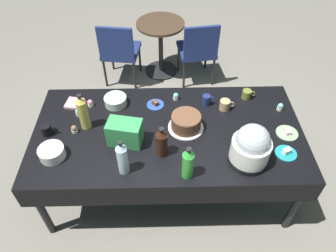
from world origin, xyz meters
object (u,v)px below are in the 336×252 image
coffee_mug_navy (207,100)px  coffee_mug_tan (225,105)px  potluck_table (168,135)px  cupcake_cocoa (280,107)px  cupcake_vanilla (74,129)px  cupcake_berry (90,103)px  maroon_chair_right (198,48)px  soda_bottle_water (122,158)px  coffee_mug_black (47,130)px  slow_cooker (251,147)px  dessert_plate_sage (287,133)px  round_cafe_table (161,39)px  cupcake_lemon (176,97)px  ceramic_snack_bowl (52,153)px  soda_bottle_lime_soda (188,163)px  dessert_plate_teal (286,153)px  cupcake_mint (78,113)px  coffee_mug_olive (247,94)px  soda_bottle_cola (162,142)px  dessert_plate_cobalt (155,104)px  maroon_chair_left (119,49)px  frosted_layer_cake (186,122)px  glass_salad_bowl (116,101)px

coffee_mug_navy → coffee_mug_tan: coffee_mug_navy is taller
potluck_table → cupcake_cocoa: size_ratio=32.59×
cupcake_vanilla → cupcake_cocoa: size_ratio=1.00×
cupcake_berry → maroon_chair_right: size_ratio=0.08×
soda_bottle_water → coffee_mug_black: size_ratio=2.48×
slow_cooker → cupcake_cocoa: 0.69m
dessert_plate_sage → coffee_mug_navy: (-0.61, 0.37, 0.04)m
maroon_chair_right → coffee_mug_black: bearing=-129.9°
cupcake_vanilla → round_cafe_table: size_ratio=0.09×
cupcake_lemon → cupcake_cocoa: bearing=-10.1°
ceramic_snack_bowl → soda_bottle_lime_soda: (1.00, -0.20, 0.09)m
cupcake_vanilla → potluck_table: bearing=0.3°
dessert_plate_teal → cupcake_mint: cupcake_mint is taller
cupcake_berry → coffee_mug_olive: size_ratio=0.56×
soda_bottle_cola → coffee_mug_olive: soda_bottle_cola is taller
cupcake_vanilla → soda_bottle_water: (0.43, -0.39, 0.11)m
dessert_plate_cobalt → cupcake_mint: (-0.65, -0.11, 0.02)m
dessert_plate_sage → soda_bottle_water: 1.34m
ceramic_snack_bowl → cupcake_cocoa: (1.85, 0.48, -0.01)m
slow_cooker → maroon_chair_left: 2.31m
dessert_plate_cobalt → cupcake_vanilla: cupcake_vanilla is taller
potluck_table → soda_bottle_lime_soda: (0.13, -0.45, 0.20)m
cupcake_mint → soda_bottle_water: bearing=-54.1°
dessert_plate_sage → round_cafe_table: bearing=117.8°
coffee_mug_navy → cupcake_berry: bearing=-179.9°
soda_bottle_cola → maroon_chair_left: soda_bottle_cola is taller
coffee_mug_navy → soda_bottle_water: bearing=-133.4°
coffee_mug_olive → round_cafe_table: 1.68m
cupcake_cocoa → soda_bottle_lime_soda: bearing=-141.6°
frosted_layer_cake → cupcake_vanilla: frosted_layer_cake is taller
cupcake_mint → soda_bottle_lime_soda: soda_bottle_lime_soda is taller
potluck_table → cupcake_mint: cupcake_mint is taller
dessert_plate_teal → round_cafe_table: (-0.94, 2.12, -0.26)m
cupcake_cocoa → ceramic_snack_bowl: bearing=-165.6°
dessert_plate_cobalt → cupcake_lemon: (0.18, 0.08, 0.02)m
coffee_mug_navy → slow_cooker: bearing=-69.5°
potluck_table → dessert_plate_cobalt: dessert_plate_cobalt is taller
cupcake_vanilla → round_cafe_table: 2.01m
cupcake_vanilla → coffee_mug_black: 0.21m
coffee_mug_black → coffee_mug_tan: bearing=10.2°
frosted_layer_cake → soda_bottle_cola: bearing=-126.6°
dessert_plate_cobalt → maroon_chair_right: (0.51, 1.32, -0.27)m
glass_salad_bowl → maroon_chair_right: size_ratio=0.23×
dessert_plate_cobalt → soda_bottle_lime_soda: (0.23, -0.76, 0.12)m
frosted_layer_cake → dessert_plate_sage: 0.82m
coffee_mug_navy → dessert_plate_cobalt: bearing=-179.4°
soda_bottle_water → round_cafe_table: 2.31m
potluck_table → coffee_mug_olive: (0.72, 0.39, 0.10)m
dessert_plate_teal → soda_bottle_lime_soda: size_ratio=0.56×
maroon_chair_right → glass_salad_bowl: bearing=-123.6°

